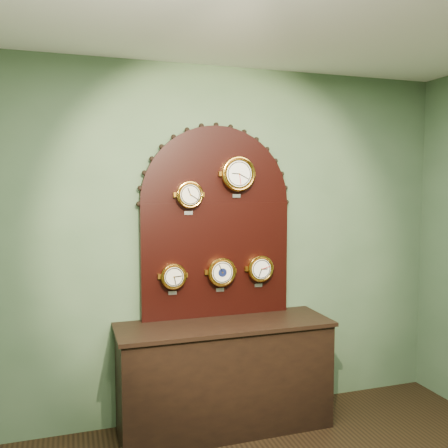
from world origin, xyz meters
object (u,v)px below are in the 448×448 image
object	(u,v)px
shop_counter	(225,378)
roman_clock	(189,195)
tide_clock	(260,268)
arabic_clock	(238,174)
barometer	(221,272)
hygrometer	(173,276)
display_board	(216,216)

from	to	relation	value
shop_counter	roman_clock	size ratio (longest dim) A/B	6.20
tide_clock	shop_counter	bearing A→B (deg)	-156.12
arabic_clock	barometer	distance (m)	0.78
shop_counter	hygrometer	world-z (taller)	hygrometer
tide_clock	roman_clock	bearing A→B (deg)	179.98
arabic_clock	barometer	size ratio (longest dim) A/B	1.16
display_board	hygrometer	world-z (taller)	display_board
hygrometer	tide_clock	distance (m)	0.71
roman_clock	hygrometer	distance (m)	0.63
display_board	barometer	xyz separation A→B (m)	(0.02, -0.07, -0.43)
shop_counter	roman_clock	xyz separation A→B (m)	(-0.23, 0.15, 1.40)
arabic_clock	tide_clock	xyz separation A→B (m)	(0.19, 0.00, -0.76)
display_board	barometer	size ratio (longest dim) A/B	5.51
display_board	roman_clock	bearing A→B (deg)	-164.16
roman_clock	tide_clock	distance (m)	0.83
arabic_clock	hygrometer	size ratio (longest dim) A/B	1.29
tide_clock	barometer	bearing A→B (deg)	-179.92
hygrometer	arabic_clock	bearing A→B (deg)	-0.20
arabic_clock	hygrometer	distance (m)	0.93
hygrometer	tide_clock	xyz separation A→B (m)	(0.71, -0.00, 0.02)
tide_clock	hygrometer	bearing A→B (deg)	179.97
barometer	arabic_clock	bearing A→B (deg)	-0.40
shop_counter	roman_clock	bearing A→B (deg)	146.53
roman_clock	tide_clock	size ratio (longest dim) A/B	0.97
hygrometer	roman_clock	bearing A→B (deg)	-0.10
barometer	roman_clock	bearing A→B (deg)	179.85
hygrometer	barometer	bearing A→B (deg)	-0.13
arabic_clock	barometer	world-z (taller)	arabic_clock
display_board	barometer	bearing A→B (deg)	-73.11
roman_clock	shop_counter	bearing A→B (deg)	-33.47
hygrometer	barometer	world-z (taller)	barometer
arabic_clock	barometer	xyz separation A→B (m)	(-0.14, 0.00, -0.77)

